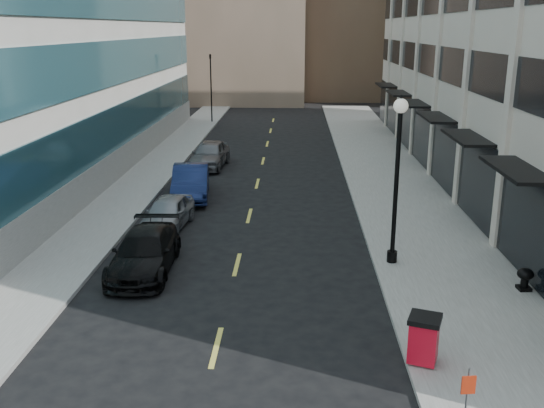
# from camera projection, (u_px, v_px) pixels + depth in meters

# --- Properties ---
(sidewalk_right) EXTENTS (5.00, 80.00, 0.15)m
(sidewalk_right) POSITION_uv_depth(u_px,v_px,m) (413.00, 216.00, 27.70)
(sidewalk_right) COLOR gray
(sidewalk_right) RESTS_ON ground
(sidewalk_left) EXTENTS (3.00, 80.00, 0.15)m
(sidewalk_left) POSITION_uv_depth(u_px,v_px,m) (110.00, 213.00, 28.23)
(sidewalk_left) COLOR gray
(sidewalk_left) RESTS_ON ground
(skyline_tan_far) EXTENTS (12.00, 14.00, 22.00)m
(skyline_tan_far) POSITION_uv_depth(u_px,v_px,m) (177.00, 7.00, 81.07)
(skyline_tan_far) COLOR #997B64
(skyline_tan_far) RESTS_ON ground
(skyline_stone) EXTENTS (10.00, 14.00, 20.00)m
(skyline_stone) POSITION_uv_depth(u_px,v_px,m) (437.00, 12.00, 68.65)
(skyline_stone) COLOR beige
(skyline_stone) RESTS_ON ground
(road_centerline) EXTENTS (0.15, 68.20, 0.01)m
(road_centerline) POSITION_uv_depth(u_px,v_px,m) (244.00, 237.00, 25.13)
(road_centerline) COLOR #D8CC4C
(road_centerline) RESTS_ON ground
(traffic_signal) EXTENTS (0.66, 0.66, 6.98)m
(traffic_signal) POSITION_uv_depth(u_px,v_px,m) (210.00, 59.00, 53.46)
(traffic_signal) COLOR black
(traffic_signal) RESTS_ON ground
(car_black_pickup) EXTENTS (2.16, 5.04, 1.45)m
(car_black_pickup) POSITION_uv_depth(u_px,v_px,m) (145.00, 252.00, 21.42)
(car_black_pickup) COLOR black
(car_black_pickup) RESTS_ON ground
(car_silver_sedan) EXTENTS (2.01, 4.21, 1.39)m
(car_silver_sedan) POSITION_uv_depth(u_px,v_px,m) (168.00, 213.00, 26.12)
(car_silver_sedan) COLOR gray
(car_silver_sedan) RESTS_ON ground
(car_blue_sedan) EXTENTS (2.33, 5.19, 1.65)m
(car_blue_sedan) POSITION_uv_depth(u_px,v_px,m) (191.00, 182.00, 30.77)
(car_blue_sedan) COLOR #131E47
(car_blue_sedan) RESTS_ON ground
(car_grey_sedan) EXTENTS (2.28, 4.95, 1.64)m
(car_grey_sedan) POSITION_uv_depth(u_px,v_px,m) (210.00, 154.00, 37.49)
(car_grey_sedan) COLOR slate
(car_grey_sedan) RESTS_ON ground
(trash_bin) EXTENTS (1.00, 1.00, 1.27)m
(trash_bin) POSITION_uv_depth(u_px,v_px,m) (424.00, 338.00, 15.32)
(trash_bin) COLOR red
(trash_bin) RESTS_ON sidewalk_right
(lamppost) EXTENTS (0.50, 0.50, 6.06)m
(lamppost) POSITION_uv_depth(u_px,v_px,m) (397.00, 167.00, 21.12)
(lamppost) COLOR black
(lamppost) RESTS_ON sidewalk_right
(sign_post) EXTENTS (0.27, 0.07, 2.30)m
(sign_post) POSITION_uv_depth(u_px,v_px,m) (466.00, 407.00, 11.17)
(sign_post) COLOR slate
(sign_post) RESTS_ON sidewalk_right
(urn_planter) EXTENTS (0.54, 0.54, 0.74)m
(urn_planter) POSITION_uv_depth(u_px,v_px,m) (525.00, 277.00, 19.63)
(urn_planter) COLOR black
(urn_planter) RESTS_ON sidewalk_right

